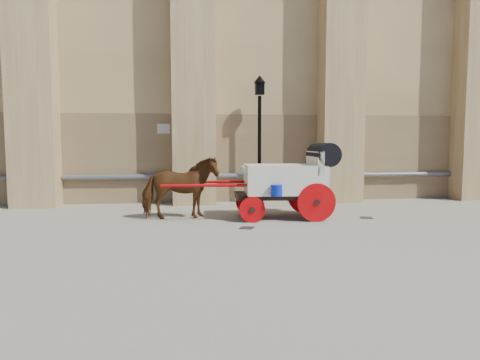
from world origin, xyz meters
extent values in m
plane|color=gray|center=(0.00, 0.00, 0.00)|extent=(90.00, 90.00, 0.00)
cube|color=olive|center=(2.00, 4.15, 1.50)|extent=(44.00, 0.35, 3.00)
cylinder|color=#59595B|center=(2.00, 3.88, 0.90)|extent=(42.00, 0.18, 0.18)
cube|color=beige|center=(-2.00, 3.97, 2.50)|extent=(0.42, 0.04, 0.32)
imported|color=#582D11|center=(-1.43, 0.81, 0.84)|extent=(2.07, 1.14, 1.67)
cube|color=black|center=(1.26, 0.68, 0.61)|extent=(2.50, 1.24, 0.13)
cube|color=beige|center=(1.37, 0.68, 1.05)|extent=(2.18, 1.50, 0.78)
cube|color=beige|center=(2.20, 0.63, 1.50)|extent=(0.24, 1.39, 0.61)
cube|color=beige|center=(0.43, 0.73, 1.33)|extent=(0.45, 1.24, 0.11)
cylinder|color=black|center=(2.42, 0.62, 1.72)|extent=(0.70, 1.42, 0.62)
cylinder|color=#B80407|center=(2.05, -0.05, 0.50)|extent=(1.00, 0.12, 1.00)
cylinder|color=#B80407|center=(2.13, 1.32, 0.50)|extent=(1.00, 0.12, 1.00)
cylinder|color=#B80407|center=(0.39, 0.04, 0.33)|extent=(0.67, 0.10, 0.66)
cylinder|color=#B80407|center=(0.47, 1.41, 0.33)|extent=(0.67, 0.10, 0.66)
cylinder|color=#B80407|center=(-0.59, 0.28, 0.94)|extent=(2.66, 0.22, 0.08)
cylinder|color=#B80407|center=(-0.54, 1.28, 0.94)|extent=(2.66, 0.22, 0.08)
cylinder|color=#0A21C5|center=(1.00, -0.08, 0.83)|extent=(0.29, 0.29, 0.29)
cylinder|color=black|center=(1.15, 3.40, 1.78)|extent=(0.12, 0.12, 3.56)
cone|color=black|center=(1.15, 3.40, 0.18)|extent=(0.36, 0.36, 0.36)
cube|color=black|center=(1.15, 3.40, 3.81)|extent=(0.28, 0.28, 0.42)
cone|color=black|center=(1.15, 3.40, 4.11)|extent=(0.40, 0.40, 0.24)
cube|color=black|center=(0.16, -0.65, 0.01)|extent=(0.41, 0.41, 0.01)
cube|color=black|center=(3.58, 0.32, 0.01)|extent=(0.39, 0.39, 0.01)
camera|label=1|loc=(-1.26, -10.60, 2.03)|focal=32.00mm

